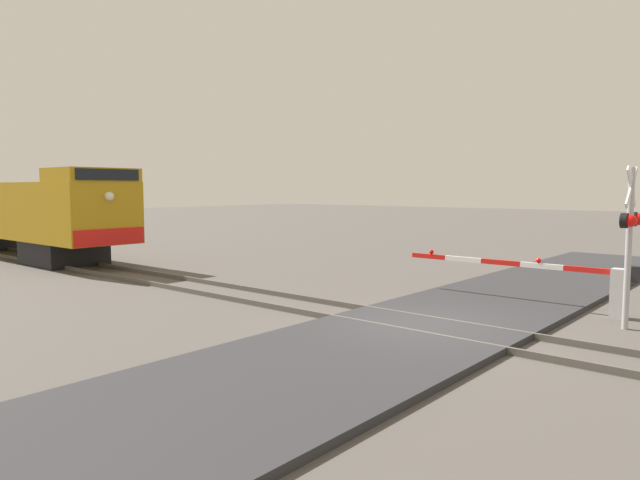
# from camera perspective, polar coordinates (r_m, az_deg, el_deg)

# --- Properties ---
(ground_plane) EXTENTS (160.00, 160.00, 0.00)m
(ground_plane) POSITION_cam_1_polar(r_m,az_deg,el_deg) (13.68, 10.54, -8.75)
(ground_plane) COLOR #514C47
(rail_track_left) EXTENTS (0.08, 80.00, 0.15)m
(rail_track_left) POSITION_cam_1_polar(r_m,az_deg,el_deg) (13.06, 8.95, -9.05)
(rail_track_left) COLOR #59544C
(rail_track_left) RESTS_ON ground_plane
(rail_track_right) EXTENTS (0.08, 80.00, 0.15)m
(rail_track_right) POSITION_cam_1_polar(r_m,az_deg,el_deg) (14.27, 12.00, -7.88)
(rail_track_right) COLOR #59544C
(rail_track_right) RESTS_ON ground_plane
(road_surface) EXTENTS (36.00, 4.47, 0.15)m
(road_surface) POSITION_cam_1_polar(r_m,az_deg,el_deg) (13.66, 10.54, -8.44)
(road_surface) COLOR #2D2D30
(road_surface) RESTS_ON ground_plane
(locomotive) EXTENTS (3.04, 17.35, 4.07)m
(locomotive) POSITION_cam_1_polar(r_m,az_deg,el_deg) (31.14, -27.77, 2.44)
(locomotive) COLOR black
(locomotive) RESTS_ON ground_plane
(crossing_signal) EXTENTS (1.18, 0.33, 3.77)m
(crossing_signal) POSITION_cam_1_polar(r_m,az_deg,el_deg) (14.93, 28.47, 0.88)
(crossing_signal) COLOR #ADADB2
(crossing_signal) RESTS_ON ground_plane
(crossing_gate) EXTENTS (0.36, 6.53, 1.37)m
(crossing_gate) POSITION_cam_1_polar(r_m,az_deg,el_deg) (16.50, 24.59, -3.69)
(crossing_gate) COLOR silver
(crossing_gate) RESTS_ON ground_plane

